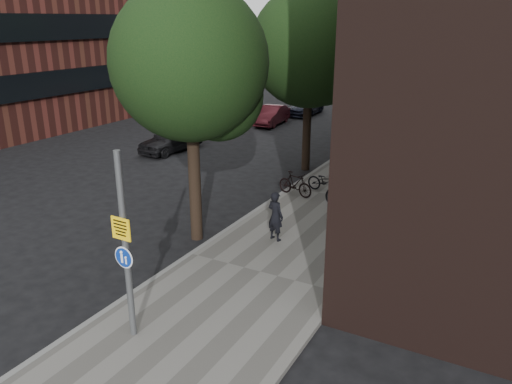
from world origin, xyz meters
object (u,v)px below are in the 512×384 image
Objects in this scene: parked_bike_facade_near at (364,225)px; parked_car_near at (171,139)px; signpost at (126,247)px; pedestrian at (275,216)px.

parked_bike_facade_near is 13.35m from parked_car_near.
parked_bike_facade_near is (2.82, 7.12, -1.62)m from signpost.
parked_bike_facade_near is (2.32, 1.40, -0.36)m from pedestrian.
parked_car_near is (-9.61, 7.39, -0.24)m from pedestrian.
signpost reaches higher than parked_car_near.
parked_car_near is at bearing 126.07° from signpost.
parked_bike_facade_near is at bearing 69.67° from signpost.
parked_bike_facade_near is at bearing -132.68° from pedestrian.
signpost reaches higher than parked_bike_facade_near.
pedestrian is (0.50, 5.72, -1.26)m from signpost.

